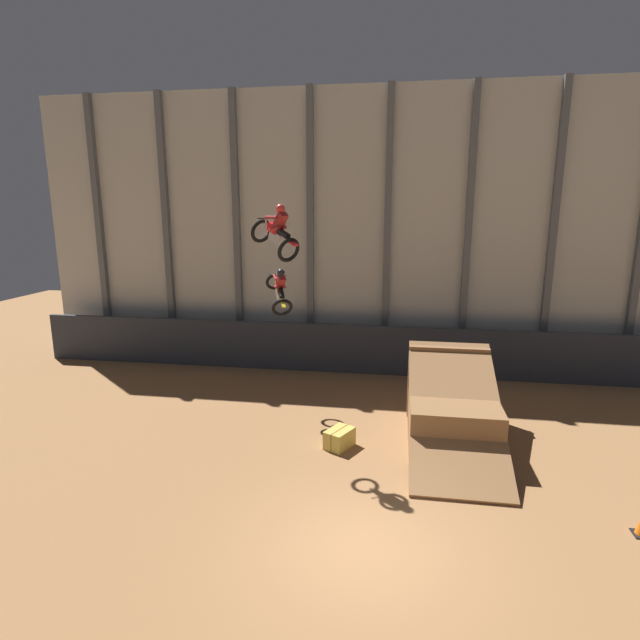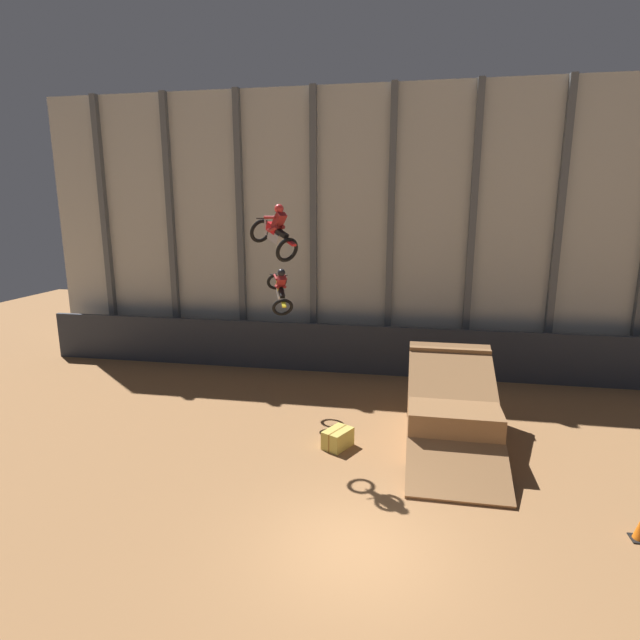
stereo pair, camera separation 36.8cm
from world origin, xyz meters
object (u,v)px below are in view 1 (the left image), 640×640
object	(u,v)px
dirt_ramp	(451,409)
hay_bale_trackside	(339,438)
rider_bike_right_air	(276,233)
rider_bike_left_air	(279,289)

from	to	relation	value
dirt_ramp	hay_bale_trackside	bearing A→B (deg)	-158.70
dirt_ramp	hay_bale_trackside	size ratio (longest dim) A/B	5.19
dirt_ramp	rider_bike_right_air	world-z (taller)	rider_bike_right_air
rider_bike_left_air	hay_bale_trackside	distance (m)	5.56
hay_bale_trackside	dirt_ramp	bearing A→B (deg)	21.30
rider_bike_right_air	hay_bale_trackside	size ratio (longest dim) A/B	1.63
dirt_ramp	rider_bike_left_air	distance (m)	6.95
rider_bike_right_air	dirt_ramp	bearing A→B (deg)	-39.24
rider_bike_right_air	hay_bale_trackside	distance (m)	6.36
hay_bale_trackside	rider_bike_right_air	bearing A→B (deg)	170.73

